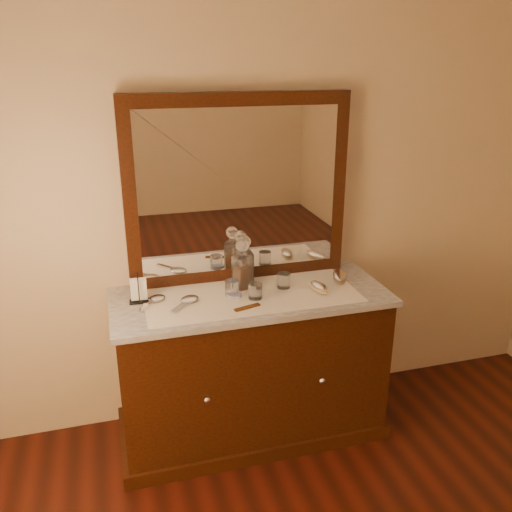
# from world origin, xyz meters

# --- Properties ---
(dresser_cabinet) EXTENTS (1.40, 0.55, 0.82)m
(dresser_cabinet) POSITION_xyz_m (0.00, 1.96, 0.41)
(dresser_cabinet) COLOR black
(dresser_cabinet) RESTS_ON floor
(dresser_plinth) EXTENTS (1.46, 0.59, 0.08)m
(dresser_plinth) POSITION_xyz_m (0.00, 1.96, 0.04)
(dresser_plinth) COLOR black
(dresser_plinth) RESTS_ON floor
(knob_left) EXTENTS (0.04, 0.04, 0.04)m
(knob_left) POSITION_xyz_m (-0.30, 1.67, 0.45)
(knob_left) COLOR silver
(knob_left) RESTS_ON dresser_cabinet
(knob_right) EXTENTS (0.04, 0.04, 0.04)m
(knob_right) POSITION_xyz_m (0.30, 1.67, 0.45)
(knob_right) COLOR silver
(knob_right) RESTS_ON dresser_cabinet
(marble_top) EXTENTS (1.44, 0.59, 0.03)m
(marble_top) POSITION_xyz_m (0.00, 1.96, 0.83)
(marble_top) COLOR silver
(marble_top) RESTS_ON dresser_cabinet
(mirror_frame) EXTENTS (1.20, 0.08, 1.00)m
(mirror_frame) POSITION_xyz_m (0.00, 2.20, 1.35)
(mirror_frame) COLOR black
(mirror_frame) RESTS_ON marble_top
(mirror_glass) EXTENTS (1.06, 0.01, 0.86)m
(mirror_glass) POSITION_xyz_m (0.00, 2.17, 1.35)
(mirror_glass) COLOR white
(mirror_glass) RESTS_ON marble_top
(lace_runner) EXTENTS (1.10, 0.45, 0.00)m
(lace_runner) POSITION_xyz_m (0.00, 1.94, 0.85)
(lace_runner) COLOR beige
(lace_runner) RESTS_ON marble_top
(pin_dish) EXTENTS (0.10, 0.10, 0.01)m
(pin_dish) POSITION_xyz_m (-0.09, 1.95, 0.86)
(pin_dish) COLOR silver
(pin_dish) RESTS_ON lace_runner
(comb) EXTENTS (0.14, 0.06, 0.01)m
(comb) POSITION_xyz_m (-0.06, 1.80, 0.86)
(comb) COLOR brown
(comb) RESTS_ON lace_runner
(napkin_rack) EXTENTS (0.10, 0.07, 0.15)m
(napkin_rack) POSITION_xyz_m (-0.56, 2.02, 0.91)
(napkin_rack) COLOR black
(napkin_rack) RESTS_ON marble_top
(decanter_left) EXTENTS (0.11, 0.11, 0.27)m
(decanter_left) POSITION_xyz_m (-0.02, 2.05, 0.96)
(decanter_left) COLOR #9C4916
(decanter_left) RESTS_ON lace_runner
(decanter_right) EXTENTS (0.08, 0.08, 0.27)m
(decanter_right) POSITION_xyz_m (0.01, 2.11, 0.96)
(decanter_right) COLOR #9C4916
(decanter_right) RESTS_ON lace_runner
(brush_near) EXTENTS (0.08, 0.15, 0.04)m
(brush_near) POSITION_xyz_m (0.36, 1.89, 0.87)
(brush_near) COLOR #9D8360
(brush_near) RESTS_ON lace_runner
(brush_far) EXTENTS (0.13, 0.18, 0.05)m
(brush_far) POSITION_xyz_m (0.52, 1.99, 0.88)
(brush_far) COLOR #9D8360
(brush_far) RESTS_ON lace_runner
(hand_mirror_outer) EXTENTS (0.16, 0.19, 0.02)m
(hand_mirror_outer) POSITION_xyz_m (-0.49, 2.00, 0.86)
(hand_mirror_outer) COLOR silver
(hand_mirror_outer) RESTS_ON lace_runner
(hand_mirror_inner) EXTENTS (0.18, 0.20, 0.02)m
(hand_mirror_inner) POSITION_xyz_m (-0.33, 1.94, 0.86)
(hand_mirror_inner) COLOR silver
(hand_mirror_inner) RESTS_ON lace_runner
(tumblers) EXTENTS (0.36, 0.16, 0.08)m
(tumblers) POSITION_xyz_m (0.03, 1.95, 0.89)
(tumblers) COLOR white
(tumblers) RESTS_ON lace_runner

